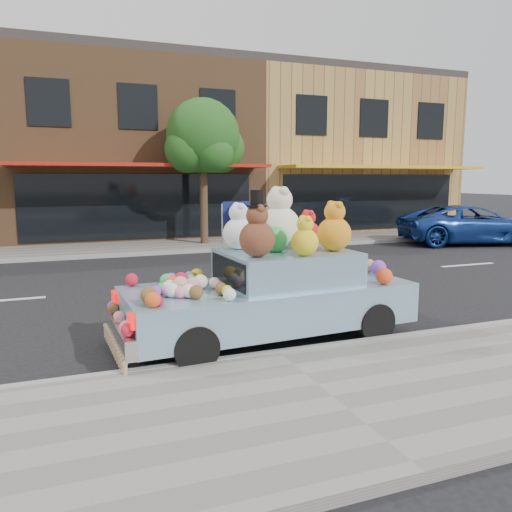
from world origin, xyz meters
name	(u,v)px	position (x,y,z in m)	size (l,w,h in m)	color
ground	(192,286)	(0.00, 0.00, 0.00)	(120.00, 120.00, 0.00)	black
near_sidewalk	(332,401)	(0.00, -6.50, 0.06)	(60.00, 3.00, 0.12)	gray
far_sidewalk	(149,247)	(0.00, 6.50, 0.06)	(60.00, 3.00, 0.12)	gray
near_kerb	(278,355)	(0.00, -5.00, 0.07)	(60.00, 0.12, 0.13)	gray
far_kerb	(156,253)	(0.00, 5.00, 0.07)	(60.00, 0.12, 0.13)	gray
storefront_mid	(127,151)	(0.00, 11.97, 3.64)	(10.00, 9.80, 7.30)	brown
storefront_right	(328,154)	(10.00, 11.97, 3.64)	(10.00, 9.80, 7.30)	#A98547
street_tree	(203,142)	(2.03, 6.55, 3.69)	(3.00, 2.70, 5.22)	#38281C
car_blue	(471,225)	(11.54, 3.65, 0.72)	(2.40, 5.22, 1.45)	#1B3C95
art_car	(270,286)	(0.25, -4.11, 0.82)	(4.58, 2.01, 2.32)	black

